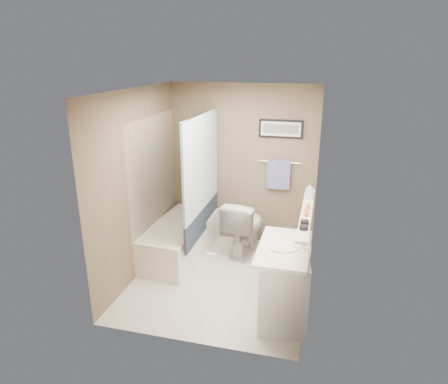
% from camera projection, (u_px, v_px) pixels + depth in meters
% --- Properties ---
extents(ground, '(2.50, 2.50, 0.00)m').
position_uv_depth(ground, '(221.00, 279.00, 5.21)').
color(ground, silver).
rests_on(ground, ground).
extents(ceiling, '(2.20, 2.50, 0.04)m').
position_uv_depth(ceiling, '(221.00, 92.00, 4.43)').
color(ceiling, silver).
rests_on(ceiling, wall_back).
extents(wall_back, '(2.20, 0.04, 2.40)m').
position_uv_depth(wall_back, '(242.00, 166.00, 5.94)').
color(wall_back, brown).
rests_on(wall_back, ground).
extents(wall_front, '(2.20, 0.04, 2.40)m').
position_uv_depth(wall_front, '(187.00, 234.00, 3.69)').
color(wall_front, brown).
rests_on(wall_front, ground).
extents(wall_left, '(0.04, 2.50, 2.40)m').
position_uv_depth(wall_left, '(139.00, 185.00, 5.07)').
color(wall_left, brown).
rests_on(wall_left, ground).
extents(wall_right, '(0.04, 2.50, 2.40)m').
position_uv_depth(wall_right, '(312.00, 200.00, 4.56)').
color(wall_right, brown).
rests_on(wall_right, ground).
extents(tile_surround, '(0.02, 1.55, 2.00)m').
position_uv_depth(tile_surround, '(155.00, 188.00, 5.60)').
color(tile_surround, tan).
rests_on(tile_surround, wall_left).
extents(curtain_rod, '(0.02, 1.55, 0.02)m').
position_uv_depth(curtain_rod, '(201.00, 114.00, 5.09)').
color(curtain_rod, silver).
rests_on(curtain_rod, wall_left).
extents(curtain_upper, '(0.03, 1.45, 1.28)m').
position_uv_depth(curtain_upper, '(202.00, 164.00, 5.30)').
color(curtain_upper, white).
rests_on(curtain_upper, curtain_rod).
extents(curtain_lower, '(0.03, 1.45, 0.36)m').
position_uv_depth(curtain_lower, '(203.00, 220.00, 5.57)').
color(curtain_lower, '#243344').
rests_on(curtain_lower, curtain_rod).
extents(mirror, '(0.02, 1.60, 1.00)m').
position_uv_depth(mirror, '(315.00, 168.00, 4.28)').
color(mirror, silver).
rests_on(mirror, wall_right).
extents(shelf, '(0.12, 1.60, 0.03)m').
position_uv_depth(shelf, '(307.00, 212.00, 4.47)').
color(shelf, silver).
rests_on(shelf, wall_right).
extents(towel_bar, '(0.60, 0.02, 0.02)m').
position_uv_depth(towel_bar, '(279.00, 162.00, 5.77)').
color(towel_bar, silver).
rests_on(towel_bar, wall_back).
extents(towel, '(0.34, 0.05, 0.44)m').
position_uv_depth(towel, '(278.00, 174.00, 5.81)').
color(towel, '#979DDC').
rests_on(towel, towel_bar).
extents(art_frame, '(0.62, 0.02, 0.26)m').
position_uv_depth(art_frame, '(281.00, 129.00, 5.62)').
color(art_frame, black).
rests_on(art_frame, wall_back).
extents(art_mat, '(0.56, 0.00, 0.20)m').
position_uv_depth(art_mat, '(281.00, 129.00, 5.61)').
color(art_mat, white).
rests_on(art_mat, art_frame).
extents(art_image, '(0.50, 0.00, 0.13)m').
position_uv_depth(art_image, '(281.00, 129.00, 5.61)').
color(art_image, '#595959').
rests_on(art_image, art_mat).
extents(door, '(0.80, 0.02, 2.00)m').
position_uv_depth(door, '(244.00, 261.00, 3.62)').
color(door, silver).
rests_on(door, wall_front).
extents(door_handle, '(0.10, 0.02, 0.02)m').
position_uv_depth(door_handle, '(211.00, 254.00, 3.74)').
color(door_handle, silver).
rests_on(door_handle, door).
extents(bathtub, '(0.82, 1.55, 0.50)m').
position_uv_depth(bathtub, '(179.00, 240.00, 5.73)').
color(bathtub, white).
rests_on(bathtub, ground).
extents(tub_rim, '(0.56, 1.36, 0.02)m').
position_uv_depth(tub_rim, '(178.00, 224.00, 5.65)').
color(tub_rim, silver).
rests_on(tub_rim, bathtub).
extents(toilet, '(0.59, 0.87, 0.83)m').
position_uv_depth(toilet, '(245.00, 226.00, 5.79)').
color(toilet, silver).
rests_on(toilet, ground).
extents(vanity, '(0.60, 0.95, 0.80)m').
position_uv_depth(vanity, '(283.00, 283.00, 4.38)').
color(vanity, white).
rests_on(vanity, ground).
extents(countertop, '(0.54, 0.96, 0.04)m').
position_uv_depth(countertop, '(284.00, 248.00, 4.25)').
color(countertop, white).
rests_on(countertop, vanity).
extents(sink_basin, '(0.34, 0.34, 0.01)m').
position_uv_depth(sink_basin, '(283.00, 246.00, 4.24)').
color(sink_basin, white).
rests_on(sink_basin, countertop).
extents(faucet_spout, '(0.02, 0.02, 0.10)m').
position_uv_depth(faucet_spout, '(303.00, 244.00, 4.18)').
color(faucet_spout, white).
rests_on(faucet_spout, countertop).
extents(faucet_knob, '(0.05, 0.05, 0.05)m').
position_uv_depth(faucet_knob, '(303.00, 242.00, 4.28)').
color(faucet_knob, silver).
rests_on(faucet_knob, countertop).
extents(candle_bowl_near, '(0.09, 0.09, 0.04)m').
position_uv_depth(candle_bowl_near, '(304.00, 228.00, 3.98)').
color(candle_bowl_near, black).
rests_on(candle_bowl_near, shelf).
extents(candle_bowl_far, '(0.09, 0.09, 0.04)m').
position_uv_depth(candle_bowl_far, '(305.00, 222.00, 4.11)').
color(candle_bowl_far, black).
rests_on(candle_bowl_far, shelf).
extents(hair_brush_front, '(0.05, 0.22, 0.04)m').
position_uv_depth(hair_brush_front, '(306.00, 212.00, 4.38)').
color(hair_brush_front, '#DD531F').
rests_on(hair_brush_front, shelf).
extents(hair_brush_back, '(0.06, 0.22, 0.04)m').
position_uv_depth(hair_brush_back, '(307.00, 208.00, 4.49)').
color(hair_brush_back, orange).
rests_on(hair_brush_back, shelf).
extents(pink_comb, '(0.04, 0.16, 0.01)m').
position_uv_depth(pink_comb, '(308.00, 204.00, 4.66)').
color(pink_comb, pink).
rests_on(pink_comb, shelf).
extents(glass_jar, '(0.08, 0.08, 0.10)m').
position_uv_depth(glass_jar, '(310.00, 191.00, 4.96)').
color(glass_jar, silver).
rests_on(glass_jar, shelf).
extents(soap_bottle, '(0.08, 0.09, 0.17)m').
position_uv_depth(soap_bottle, '(309.00, 192.00, 4.82)').
color(soap_bottle, '#999999').
rests_on(soap_bottle, shelf).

